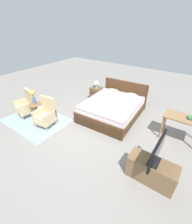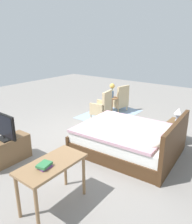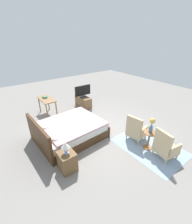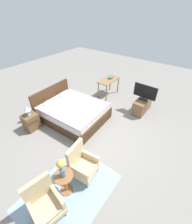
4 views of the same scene
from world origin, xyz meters
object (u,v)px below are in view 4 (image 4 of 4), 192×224
object	(u,v)px
armchair_by_window_left	(45,203)
side_table	(65,181)
flower_vase	(61,167)
table_lamp	(27,110)
book_stack	(110,78)
nightstand	(31,122)
vanity_desk	(109,82)
armchair_by_window_right	(82,164)
tv_stand	(142,105)
tv_flatscreen	(145,92)
bed	(72,111)

from	to	relation	value
armchair_by_window_left	side_table	bearing A→B (deg)	2.43
flower_vase	table_lamp	bearing A→B (deg)	72.61
book_stack	side_table	bearing A→B (deg)	-158.94
nightstand	table_lamp	xyz separation A→B (m)	(-0.00, 0.00, 0.49)
table_lamp	book_stack	xyz separation A→B (m)	(3.53, -0.76, 0.02)
table_lamp	vanity_desk	size ratio (longest dim) A/B	0.32
side_table	nightstand	distance (m)	2.53
vanity_desk	armchair_by_window_right	bearing A→B (deg)	-155.37
book_stack	tv_stand	bearing A→B (deg)	-103.27
flower_vase	book_stack	xyz separation A→B (m)	(4.28, 1.65, -0.12)
flower_vase	tv_stand	world-z (taller)	flower_vase
armchair_by_window_right	tv_flatscreen	xyz separation A→B (m)	(3.35, -0.05, 0.44)
side_table	book_stack	bearing A→B (deg)	21.06
tv_stand	vanity_desk	size ratio (longest dim) A/B	0.92
side_table	flower_vase	size ratio (longest dim) A/B	1.26
bed	armchair_by_window_right	world-z (taller)	bed
table_lamp	tv_flatscreen	size ratio (longest dim) A/B	0.39
armchair_by_window_left	tv_flatscreen	distance (m)	4.43
book_stack	armchair_by_window_left	bearing A→B (deg)	-160.82
bed	vanity_desk	size ratio (longest dim) A/B	2.16
bed	table_lamp	world-z (taller)	bed
flower_vase	tv_stand	size ratio (longest dim) A/B	0.50
flower_vase	tv_flatscreen	xyz separation A→B (m)	(3.88, -0.07, -0.07)
armchair_by_window_right	nightstand	bearing A→B (deg)	84.60
bed	armchair_by_window_left	world-z (taller)	bed
tv_stand	armchair_by_window_right	bearing A→B (deg)	179.10
table_lamp	tv_stand	distance (m)	4.02
armchair_by_window_left	tv_stand	xyz separation A→B (m)	(4.40, -0.05, -0.12)
bed	armchair_by_window_right	xyz separation A→B (m)	(-1.43, -1.75, 0.09)
table_lamp	side_table	bearing A→B (deg)	-107.39
flower_vase	armchair_by_window_left	bearing A→B (deg)	-177.57
armchair_by_window_left	side_table	xyz separation A→B (m)	(0.52, 0.02, -0.01)
side_table	flower_vase	distance (m)	0.52
flower_vase	armchair_by_window_right	bearing A→B (deg)	-2.36
book_stack	table_lamp	bearing A→B (deg)	167.80
side_table	table_lamp	xyz separation A→B (m)	(0.76, 2.41, 0.38)
armchair_by_window_left	tv_stand	distance (m)	4.40
tv_flatscreen	armchair_by_window_left	bearing A→B (deg)	179.32
nightstand	flower_vase	bearing A→B (deg)	-107.39
armchair_by_window_left	side_table	distance (m)	0.52
flower_vase	tv_flatscreen	distance (m)	3.88
armchair_by_window_left	armchair_by_window_right	world-z (taller)	same
table_lamp	tv_stand	size ratio (longest dim) A/B	0.34
side_table	tv_flatscreen	distance (m)	3.91
side_table	book_stack	world-z (taller)	book_stack
table_lamp	bed	bearing A→B (deg)	-29.56
tv_flatscreen	book_stack	bearing A→B (deg)	76.80
nightstand	vanity_desk	distance (m)	3.49
bed	book_stack	xyz separation A→B (m)	(2.33, -0.08, 0.48)
bed	armchair_by_window_left	bearing A→B (deg)	-144.77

